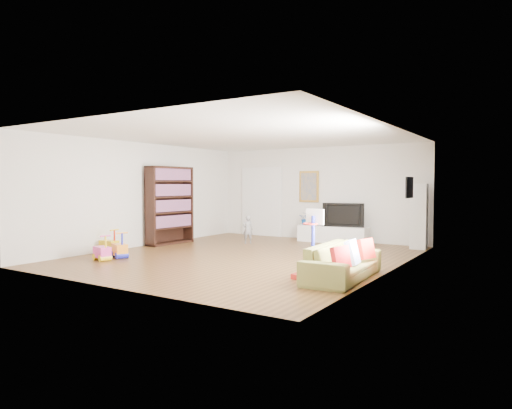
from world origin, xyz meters
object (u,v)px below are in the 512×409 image
Objects in this scene: media_console at (333,234)px; bookshelf at (170,205)px; basketball_hoop at (309,244)px; sofa at (343,262)px.

bookshelf is at bearing -144.14° from media_console.
media_console is at bearing 116.38° from basketball_hoop.
sofa is (2.07, -4.46, 0.07)m from media_console.
bookshelf is at bearing 69.79° from sofa.
basketball_hoop is (5.16, -2.08, -0.45)m from bookshelf.
basketball_hoop is at bearing 115.67° from sofa.
sofa is 0.65m from basketball_hoop.
sofa is at bearing -14.03° from bookshelf.
media_console is at bearing 22.34° from sofa.
sofa reaches higher than media_console.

